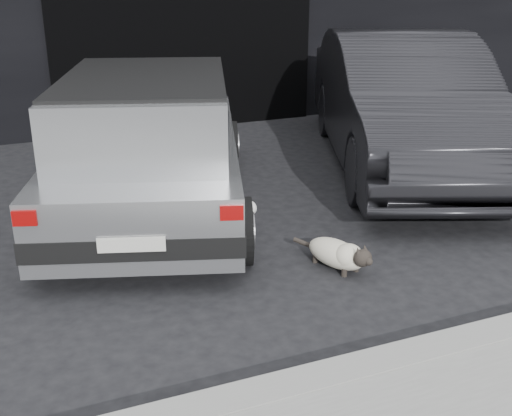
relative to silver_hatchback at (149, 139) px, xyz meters
name	(u,v)px	position (x,y,z in m)	size (l,w,h in m)	color
ground	(210,230)	(0.38, -0.70, -0.78)	(80.00, 80.00, 0.00)	black
garage_opening	(186,42)	(1.38, 3.29, 0.52)	(4.00, 0.10, 2.60)	black
curb	(474,342)	(1.38, -3.30, -0.72)	(18.00, 0.25, 0.12)	gray
silver_hatchback	(149,139)	(0.00, 0.00, 0.00)	(2.84, 4.21, 1.43)	#A3A5A8
second_car	(404,102)	(3.29, 0.39, 0.03)	(1.71, 4.91, 1.62)	black
cat_siamese	(340,254)	(1.14, -1.91, -0.64)	(0.45, 0.81, 0.30)	beige
cat_white	(232,226)	(0.46, -1.11, -0.59)	(0.74, 0.55, 0.40)	silver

